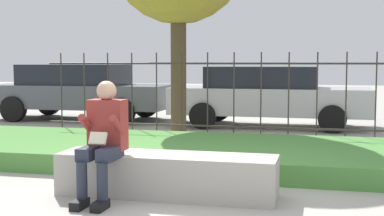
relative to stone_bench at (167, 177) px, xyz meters
The scene contains 7 objects.
ground_plane 0.24m from the stone_bench, ahead, with size 60.00×60.00×0.00m, color #A8A399.
stone_bench is the anchor object (origin of this frame).
person_seated_reader 0.83m from the stone_bench, 150.74° to the right, with size 0.42×0.73×1.26m.
grass_berm 2.05m from the stone_bench, 86.57° to the left, with size 9.09×2.68×0.27m.
iron_fence 3.81m from the stone_bench, 88.13° to the left, with size 7.09×0.03×1.63m.
car_parked_center 6.69m from the stone_bench, 86.31° to the left, with size 4.43×1.89×1.36m.
car_parked_left 8.28m from the stone_bench, 121.94° to the left, with size 4.56×2.04×1.40m.
Camera 1 is at (1.51, -5.50, 1.45)m, focal length 50.00 mm.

